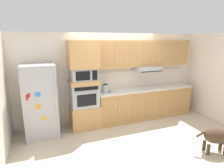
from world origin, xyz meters
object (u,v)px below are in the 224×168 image
at_px(refrigerator, 41,101).
at_px(screwdriver, 110,91).
at_px(dog, 221,135).
at_px(built_in_oven, 84,95).
at_px(electric_kettle, 105,88).
at_px(microwave, 83,74).

height_order(refrigerator, screwdriver, refrigerator).
height_order(refrigerator, dog, refrigerator).
bearing_deg(built_in_oven, dog, -43.10).
distance_m(screwdriver, electric_kettle, 0.17).
relative_size(built_in_oven, electric_kettle, 2.92).
distance_m(refrigerator, dog, 4.06).
distance_m(refrigerator, built_in_oven, 1.08).
bearing_deg(dog, refrigerator, 168.77).
bearing_deg(refrigerator, electric_kettle, 0.71).
relative_size(built_in_oven, screwdriver, 4.51).
height_order(microwave, dog, microwave).
bearing_deg(screwdriver, microwave, 176.83).
bearing_deg(electric_kettle, built_in_oven, 175.26).
distance_m(screwdriver, dog, 2.76).
bearing_deg(refrigerator, microwave, 3.59).
bearing_deg(refrigerator, built_in_oven, 3.59).
distance_m(microwave, electric_kettle, 0.71).
bearing_deg(screwdriver, dog, -52.83).
relative_size(screwdriver, electric_kettle, 0.65).
xyz_separation_m(refrigerator, built_in_oven, (1.08, 0.07, 0.02)).
bearing_deg(refrigerator, dog, -31.85).
bearing_deg(built_in_oven, microwave, -0.77).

